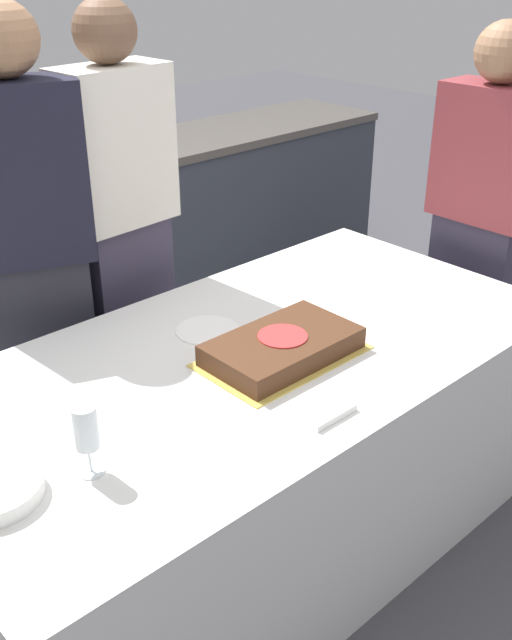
% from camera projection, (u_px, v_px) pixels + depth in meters
% --- Properties ---
extents(ground_plane, '(14.00, 14.00, 0.00)m').
position_uv_depth(ground_plane, '(251.00, 533.00, 2.59)').
color(ground_plane, '#424247').
extents(back_counter, '(4.40, 0.58, 0.92)m').
position_uv_depth(back_counter, '(15.00, 275.00, 3.41)').
color(back_counter, '#333842').
rests_on(back_counter, ground_plane).
extents(dining_table, '(2.03, 1.03, 0.72)m').
position_uv_depth(dining_table, '(250.00, 449.00, 2.42)').
color(dining_table, silver).
rests_on(dining_table, ground_plane).
extents(cake, '(0.49, 0.30, 0.07)m').
position_uv_depth(cake, '(282.00, 347.00, 2.21)').
color(cake, gold).
rests_on(cake, dining_table).
extents(wine_glass, '(0.07, 0.07, 0.18)m').
position_uv_depth(wine_glass, '(86.00, 429.00, 1.70)').
color(wine_glass, white).
rests_on(wine_glass, dining_table).
extents(side_plate_near_cake, '(0.20, 0.20, 0.00)m').
position_uv_depth(side_plate_near_cake, '(207.00, 330.00, 2.38)').
color(side_plate_near_cake, white).
rests_on(side_plate_near_cake, dining_table).
extents(utensil_pile, '(0.15, 0.09, 0.02)m').
position_uv_depth(utensil_pile, '(325.00, 411.00, 1.96)').
color(utensil_pile, white).
rests_on(utensil_pile, dining_table).
extents(person_cutting_cake, '(0.40, 0.23, 1.68)m').
position_uv_depth(person_cutting_cake, '(123.00, 237.00, 2.70)').
color(person_cutting_cake, '#383347').
rests_on(person_cutting_cake, ground_plane).
extents(person_seated_right, '(0.22, 0.41, 1.58)m').
position_uv_depth(person_seated_right, '(480.00, 224.00, 2.96)').
color(person_seated_right, '#383347').
rests_on(person_seated_right, ground_plane).
extents(person_standing_back, '(0.44, 0.34, 1.69)m').
position_uv_depth(person_standing_back, '(34.00, 259.00, 2.48)').
color(person_standing_back, '#282833').
rests_on(person_standing_back, ground_plane).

